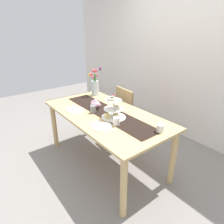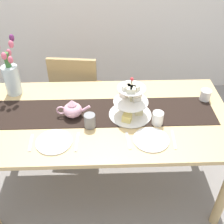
{
  "view_description": "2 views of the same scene",
  "coord_description": "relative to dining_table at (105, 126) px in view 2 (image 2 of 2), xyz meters",
  "views": [
    {
      "loc": [
        1.89,
        -1.36,
        1.77
      ],
      "look_at": [
        0.08,
        0.05,
        0.78
      ],
      "focal_mm": 31.55,
      "sensor_mm": 36.0,
      "label": 1
    },
    {
      "loc": [
        -0.0,
        -1.55,
        2.01
      ],
      "look_at": [
        0.05,
        -0.03,
        0.81
      ],
      "focal_mm": 45.18,
      "sensor_mm": 36.0,
      "label": 2
    }
  ],
  "objects": [
    {
      "name": "cream_jug",
      "position": [
        0.76,
        0.17,
        0.14
      ],
      "size": [
        0.08,
        0.08,
        0.08
      ],
      "primitive_type": "cylinder",
      "color": "white",
      "rests_on": "dining_table"
    },
    {
      "name": "fork_right",
      "position": [
        0.15,
        -0.26,
        0.1
      ],
      "size": [
        0.03,
        0.15,
        0.01
      ],
      "primitive_type": "cube",
      "rotation": [
        0.0,
        0.0,
        0.08
      ],
      "color": "silver",
      "rests_on": "dining_table"
    },
    {
      "name": "tulip_vase",
      "position": [
        -0.7,
        0.31,
        0.26
      ],
      "size": [
        0.17,
        0.18,
        0.45
      ],
      "color": "silver",
      "rests_on": "dining_table"
    },
    {
      "name": "dining_table",
      "position": [
        0.0,
        0.0,
        0.0
      ],
      "size": [
        1.79,
        0.91,
        0.76
      ],
      "color": "tan",
      "rests_on": "ground_plane"
    },
    {
      "name": "table_runner",
      "position": [
        0.0,
        0.03,
        0.1
      ],
      "size": [
        1.57,
        0.33,
        0.0
      ],
      "primitive_type": "cube",
      "color": "black",
      "rests_on": "dining_table"
    },
    {
      "name": "mug_white_text",
      "position": [
        0.36,
        -0.1,
        0.15
      ],
      "size": [
        0.08,
        0.08,
        0.09
      ],
      "primitive_type": "cylinder",
      "color": "white",
      "rests_on": "dining_table"
    },
    {
      "name": "fork_left",
      "position": [
        -0.47,
        -0.26,
        0.1
      ],
      "size": [
        0.02,
        0.15,
        0.01
      ],
      "primitive_type": "cube",
      "rotation": [
        0.0,
        0.0,
        0.05
      ],
      "color": "silver",
      "rests_on": "dining_table"
    },
    {
      "name": "dinner_plate_left",
      "position": [
        -0.32,
        -0.26,
        0.11
      ],
      "size": [
        0.23,
        0.23,
        0.01
      ],
      "primitive_type": "cylinder",
      "color": "white",
      "rests_on": "dining_table"
    },
    {
      "name": "chair_left",
      "position": [
        -0.26,
        0.68,
        -0.15
      ],
      "size": [
        0.46,
        0.46,
        0.91
      ],
      "color": "#9C8254",
      "rests_on": "ground_plane"
    },
    {
      "name": "knife_right",
      "position": [
        0.44,
        -0.26,
        0.1
      ],
      "size": [
        0.02,
        0.17,
        0.01
      ],
      "primitive_type": "cube",
      "rotation": [
        0.0,
        0.0,
        -0.06
      ],
      "color": "silver",
      "rests_on": "dining_table"
    },
    {
      "name": "ground_plane",
      "position": [
        0.0,
        0.0,
        -0.66
      ],
      "size": [
        8.0,
        8.0,
        0.0
      ],
      "primitive_type": "plane",
      "color": "gray"
    },
    {
      "name": "knife_left",
      "position": [
        -0.18,
        -0.26,
        0.1
      ],
      "size": [
        0.02,
        0.17,
        0.01
      ],
      "primitive_type": "cube",
      "rotation": [
        0.0,
        0.0,
        -0.05
      ],
      "color": "silver",
      "rests_on": "dining_table"
    },
    {
      "name": "teapot",
      "position": [
        -0.22,
        0.0,
        0.16
      ],
      "size": [
        0.24,
        0.13,
        0.14
      ],
      "color": "#E5A8BC",
      "rests_on": "table_runner"
    },
    {
      "name": "dinner_plate_right",
      "position": [
        0.29,
        -0.26,
        0.11
      ],
      "size": [
        0.23,
        0.23,
        0.01
      ],
      "primitive_type": "cylinder",
      "color": "white",
      "rests_on": "dining_table"
    },
    {
      "name": "mug_grey",
      "position": [
        -0.1,
        -0.11,
        0.15
      ],
      "size": [
        0.08,
        0.08,
        0.09
      ],
      "primitive_type": "cylinder",
      "color": "slate",
      "rests_on": "table_runner"
    },
    {
      "name": "tiered_cake_stand",
      "position": [
        0.18,
        -0.0,
        0.21
      ],
      "size": [
        0.3,
        0.3,
        0.3
      ],
      "color": "beige",
      "rests_on": "table_runner"
    }
  ]
}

